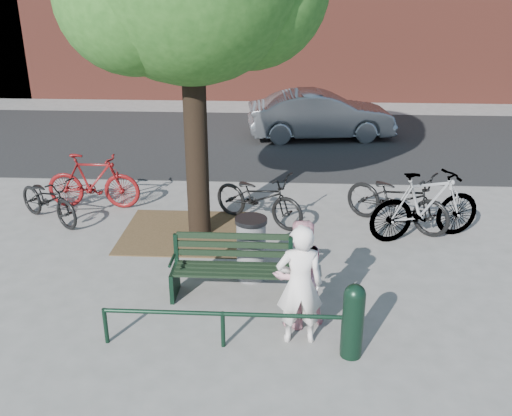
# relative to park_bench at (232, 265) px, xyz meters

# --- Properties ---
(ground) EXTENTS (90.00, 90.00, 0.00)m
(ground) POSITION_rel_park_bench_xyz_m (0.00, -0.08, -0.48)
(ground) COLOR gray
(ground) RESTS_ON ground
(dirt_pit) EXTENTS (2.40, 2.00, 0.02)m
(dirt_pit) POSITION_rel_park_bench_xyz_m (-1.00, 2.12, -0.47)
(dirt_pit) COLOR brown
(dirt_pit) RESTS_ON ground
(road) EXTENTS (40.00, 7.00, 0.01)m
(road) POSITION_rel_park_bench_xyz_m (0.00, 8.42, -0.47)
(road) COLOR black
(road) RESTS_ON ground
(park_bench) EXTENTS (1.74, 0.54, 0.97)m
(park_bench) POSITION_rel_park_bench_xyz_m (0.00, 0.00, 0.00)
(park_bench) COLOR black
(park_bench) RESTS_ON ground
(guard_railing) EXTENTS (3.06, 0.06, 0.51)m
(guard_railing) POSITION_rel_park_bench_xyz_m (0.00, -1.28, -0.08)
(guard_railing) COLOR black
(guard_railing) RESTS_ON ground
(person_left) EXTENTS (0.62, 0.44, 1.62)m
(person_left) POSITION_rel_park_bench_xyz_m (0.95, -1.08, 0.33)
(person_left) COLOR white
(person_left) RESTS_ON ground
(person_right) EXTENTS (0.92, 0.86, 1.51)m
(person_right) POSITION_rel_park_bench_xyz_m (0.95, -0.70, 0.28)
(person_right) COLOR pink
(person_right) RESTS_ON ground
(bollard) EXTENTS (0.27, 0.27, 1.00)m
(bollard) POSITION_rel_park_bench_xyz_m (1.60, -1.37, 0.06)
(bollard) COLOR black
(bollard) RESTS_ON ground
(litter_bin) EXTENTS (0.49, 0.49, 1.00)m
(litter_bin) POSITION_rel_park_bench_xyz_m (0.24, 0.52, 0.03)
(litter_bin) COLOR gray
(litter_bin) RESTS_ON ground
(bicycle_a) EXTENTS (1.77, 1.50, 0.91)m
(bicycle_a) POSITION_rel_park_bench_xyz_m (-3.73, 2.50, -0.02)
(bicycle_a) COLOR black
(bicycle_a) RESTS_ON ground
(bicycle_b) EXTENTS (1.88, 0.54, 1.13)m
(bicycle_b) POSITION_rel_park_bench_xyz_m (-3.10, 3.24, 0.09)
(bicycle_b) COLOR #610D0F
(bicycle_b) RESTS_ON ground
(bicycle_c) EXTENTS (2.02, 1.59, 1.02)m
(bicycle_c) POSITION_rel_park_bench_xyz_m (0.25, 2.67, 0.03)
(bicycle_c) COLOR black
(bicycle_c) RESTS_ON ground
(bicycle_d) EXTENTS (2.18, 1.17, 1.26)m
(bicycle_d) POSITION_rel_park_bench_xyz_m (3.21, 2.12, 0.15)
(bicycle_d) COLOR gray
(bicycle_d) RESTS_ON ground
(bicycle_e) EXTENTS (2.10, 1.83, 1.09)m
(bicycle_e) POSITION_rel_park_bench_xyz_m (2.82, 2.64, 0.07)
(bicycle_e) COLOR black
(bicycle_e) RESTS_ON ground
(parked_car) EXTENTS (4.27, 1.97, 1.35)m
(parked_car) POSITION_rel_park_bench_xyz_m (1.72, 8.84, 0.20)
(parked_car) COLOR gray
(parked_car) RESTS_ON ground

